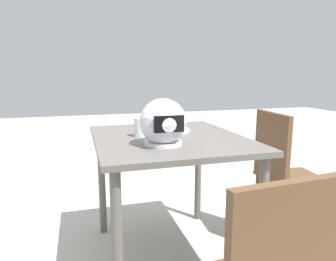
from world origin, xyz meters
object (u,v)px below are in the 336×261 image
(pizza, at_px, (167,127))
(chair_side, at_px, (283,170))
(motorcycle_helmet, at_px, (163,123))
(dining_table, at_px, (169,153))
(drinking_glass, at_px, (140,127))

(pizza, relative_size, chair_side, 0.26)
(pizza, distance_m, motorcycle_helmet, 0.40)
(motorcycle_helmet, xyz_separation_m, chair_side, (-0.88, -0.17, -0.39))
(dining_table, distance_m, chair_side, 0.81)
(drinking_glass, bearing_deg, motorcycle_helmet, 106.36)
(drinking_glass, relative_size, chair_side, 0.12)
(drinking_glass, bearing_deg, dining_table, 161.69)
(dining_table, xyz_separation_m, pizza, (-0.04, -0.17, 0.13))
(motorcycle_helmet, distance_m, drinking_glass, 0.27)
(chair_side, bearing_deg, drinking_glass, -5.01)
(motorcycle_helmet, relative_size, chair_side, 0.27)
(pizza, height_order, drinking_glass, drinking_glass)
(pizza, height_order, chair_side, chair_side)
(motorcycle_helmet, distance_m, chair_side, 0.97)
(dining_table, height_order, chair_side, chair_side)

